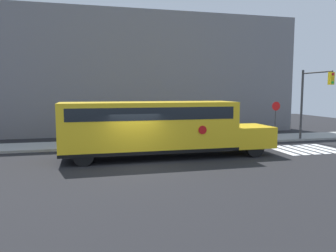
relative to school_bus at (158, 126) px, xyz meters
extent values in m
plane|color=black|center=(-1.42, -1.70, -1.74)|extent=(60.00, 60.00, 0.00)
cube|color=#9E9E99|center=(-1.42, 4.80, -1.66)|extent=(44.00, 3.00, 0.15)
cube|color=slate|center=(-1.42, 11.30, 3.34)|extent=(32.00, 4.00, 10.15)
cube|color=white|center=(7.74, 0.30, -1.73)|extent=(0.50, 3.20, 0.01)
cube|color=white|center=(8.44, 0.30, -1.73)|extent=(0.50, 3.20, 0.01)
cube|color=white|center=(9.14, 0.30, -1.73)|extent=(0.50, 3.20, 0.01)
cube|color=white|center=(9.84, 0.30, -1.73)|extent=(0.50, 3.20, 0.01)
cube|color=white|center=(10.54, 0.30, -1.73)|extent=(0.50, 3.20, 0.01)
cube|color=white|center=(11.24, 0.30, -1.73)|extent=(0.50, 3.20, 0.01)
cube|color=yellow|center=(-0.47, 0.00, 0.01)|extent=(9.31, 2.50, 2.59)
cube|color=yellow|center=(5.34, 0.00, -0.70)|extent=(2.32, 2.50, 1.17)
cube|color=black|center=(-0.47, 0.00, -1.21)|extent=(9.31, 2.54, 0.16)
cube|color=black|center=(-0.47, 0.00, 0.75)|extent=(8.57, 2.53, 0.64)
cylinder|color=red|center=(2.09, -1.29, -0.12)|extent=(0.44, 0.02, 0.44)
cylinder|color=black|center=(5.23, 1.08, -1.24)|extent=(1.00, 0.30, 1.00)
cylinder|color=black|center=(5.23, -1.08, -1.24)|extent=(1.00, 0.30, 1.00)
cylinder|color=black|center=(-3.93, 1.08, -1.24)|extent=(1.00, 0.30, 1.00)
cylinder|color=black|center=(-3.93, -1.08, -1.24)|extent=(1.00, 0.30, 1.00)
cylinder|color=#38383A|center=(9.43, 3.70, -0.45)|extent=(0.07, 0.07, 2.57)
cylinder|color=red|center=(9.43, 3.65, 0.80)|extent=(0.64, 0.03, 0.64)
cylinder|color=#38383A|center=(11.41, 3.50, 0.82)|extent=(0.16, 0.16, 5.12)
cylinder|color=#38383A|center=(11.41, 2.03, 3.13)|extent=(0.10, 2.93, 0.10)
cube|color=yellow|center=(11.41, 0.67, 2.68)|extent=(0.28, 0.28, 0.80)
cylinder|color=red|center=(11.41, 0.52, 2.94)|extent=(0.18, 0.02, 0.18)
cylinder|color=#EAB214|center=(11.41, 0.52, 2.68)|extent=(0.18, 0.02, 0.18)
cylinder|color=green|center=(11.41, 0.52, 2.42)|extent=(0.18, 0.02, 0.18)
camera|label=1|loc=(-3.71, -17.18, 1.90)|focal=35.00mm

